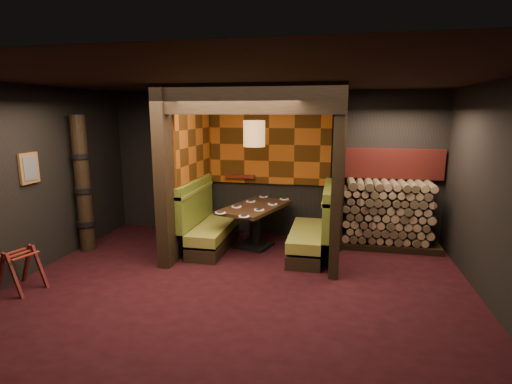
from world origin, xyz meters
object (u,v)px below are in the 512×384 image
(booth_bench_right, at_px, (313,233))
(booth_bench_left, at_px, (208,227))
(pendant_lamp, at_px, (254,134))
(firewood_stack, at_px, (391,215))
(luggage_rack, at_px, (21,268))
(dining_table, at_px, (255,218))
(totem_column, at_px, (83,185))

(booth_bench_right, bearing_deg, booth_bench_left, 180.00)
(pendant_lamp, distance_m, firewood_stack, 2.88)
(booth_bench_left, bearing_deg, firewood_stack, 12.17)
(luggage_rack, bearing_deg, booth_bench_right, 29.36)
(booth_bench_left, height_order, dining_table, booth_bench_left)
(booth_bench_left, height_order, pendant_lamp, pendant_lamp)
(booth_bench_right, xyz_separation_m, pendant_lamp, (-1.07, 0.17, 1.68))
(booth_bench_left, xyz_separation_m, firewood_stack, (3.25, 0.70, 0.21))
(booth_bench_right, xyz_separation_m, firewood_stack, (1.35, 0.70, 0.21))
(dining_table, relative_size, firewood_stack, 0.95)
(totem_column, relative_size, firewood_stack, 1.39)
(booth_bench_left, relative_size, firewood_stack, 0.92)
(booth_bench_right, height_order, dining_table, booth_bench_right)
(dining_table, bearing_deg, pendant_lamp, -90.00)
(pendant_lamp, bearing_deg, dining_table, 90.00)
(booth_bench_left, relative_size, totem_column, 0.67)
(booth_bench_left, relative_size, luggage_rack, 2.37)
(totem_column, bearing_deg, dining_table, 14.90)
(dining_table, height_order, pendant_lamp, pendant_lamp)
(dining_table, height_order, luggage_rack, dining_table)
(booth_bench_left, xyz_separation_m, booth_bench_right, (1.89, 0.00, 0.00))
(booth_bench_right, xyz_separation_m, totem_column, (-3.98, -0.55, 0.79))
(dining_table, distance_m, totem_column, 3.08)
(booth_bench_left, xyz_separation_m, pendant_lamp, (0.82, 0.17, 1.68))
(totem_column, bearing_deg, booth_bench_right, 7.86)
(totem_column, xyz_separation_m, firewood_stack, (5.33, 1.25, -0.57))
(dining_table, xyz_separation_m, totem_column, (-2.91, -0.77, 0.64))
(totem_column, bearing_deg, luggage_rack, -87.21)
(dining_table, bearing_deg, booth_bench_left, -164.72)
(booth_bench_right, relative_size, pendant_lamp, 1.60)
(booth_bench_left, distance_m, pendant_lamp, 1.88)
(pendant_lamp, distance_m, totem_column, 3.13)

